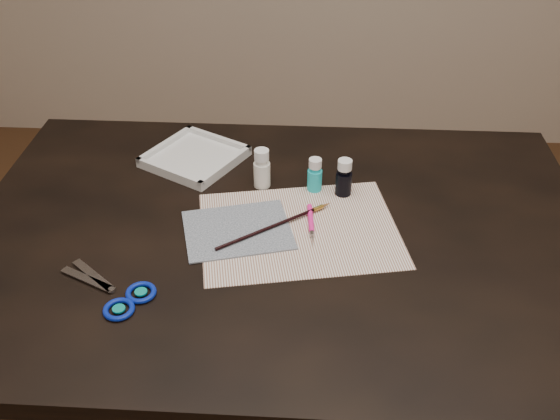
# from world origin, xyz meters

# --- Properties ---
(table) EXTENTS (1.30, 0.90, 0.75)m
(table) POSITION_xyz_m (0.00, 0.00, 0.38)
(table) COLOR black
(table) RESTS_ON ground
(paper) EXTENTS (0.45, 0.37, 0.00)m
(paper) POSITION_xyz_m (0.04, 0.00, 0.75)
(paper) COLOR white
(paper) RESTS_ON table
(canvas) EXTENTS (0.25, 0.22, 0.00)m
(canvas) POSITION_xyz_m (-0.09, -0.01, 0.75)
(canvas) COLOR black
(canvas) RESTS_ON paper
(paint_bottle_white) EXTENTS (0.04, 0.04, 0.09)m
(paint_bottle_white) POSITION_xyz_m (-0.05, 0.16, 0.80)
(paint_bottle_white) COLOR silver
(paint_bottle_white) RESTS_ON table
(paint_bottle_cyan) EXTENTS (0.04, 0.04, 0.08)m
(paint_bottle_cyan) POSITION_xyz_m (0.07, 0.15, 0.79)
(paint_bottle_cyan) COLOR #1BC6D2
(paint_bottle_cyan) RESTS_ON table
(paint_bottle_navy) EXTENTS (0.05, 0.05, 0.09)m
(paint_bottle_navy) POSITION_xyz_m (0.13, 0.14, 0.79)
(paint_bottle_navy) COLOR black
(paint_bottle_navy) RESTS_ON table
(paintbrush) EXTENTS (0.23, 0.18, 0.01)m
(paintbrush) POSITION_xyz_m (-0.01, 0.00, 0.76)
(paintbrush) COLOR black
(paintbrush) RESTS_ON canvas
(craft_knife) EXTENTS (0.02, 0.14, 0.01)m
(craft_knife) POSITION_xyz_m (0.06, 0.01, 0.76)
(craft_knife) COLOR #FF2093
(craft_knife) RESTS_ON paper
(scissors) EXTENTS (0.24, 0.19, 0.01)m
(scissors) POSITION_xyz_m (-0.31, -0.20, 0.76)
(scissors) COLOR silver
(scissors) RESTS_ON table
(palette_tray) EXTENTS (0.27, 0.27, 0.02)m
(palette_tray) POSITION_xyz_m (-0.22, 0.26, 0.76)
(palette_tray) COLOR silver
(palette_tray) RESTS_ON table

